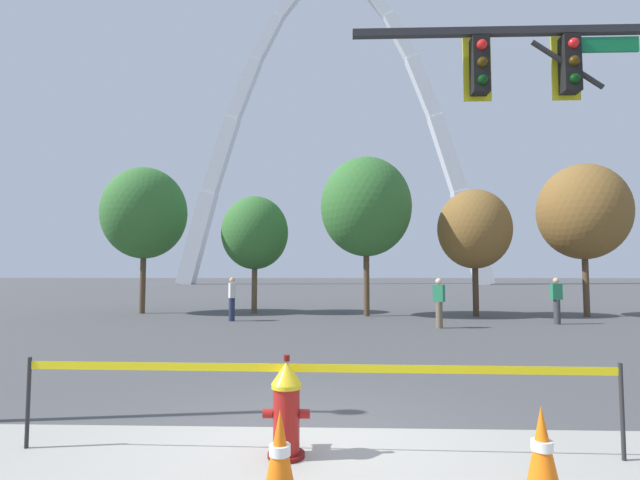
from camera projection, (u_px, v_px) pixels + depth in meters
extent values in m
plane|color=#474749|center=(311.00, 437.00, 5.13)|extent=(240.00, 240.00, 0.00)
cylinder|color=#5E0F0D|center=(286.00, 455.00, 4.56)|extent=(0.36, 0.36, 0.05)
cylinder|color=maroon|center=(286.00, 420.00, 4.58)|extent=(0.26, 0.26, 0.62)
cylinder|color=gold|center=(287.00, 386.00, 4.60)|extent=(0.30, 0.30, 0.04)
cone|color=gold|center=(287.00, 372.00, 4.61)|extent=(0.30, 0.30, 0.22)
cylinder|color=#5E0F0D|center=(287.00, 358.00, 4.62)|extent=(0.06, 0.06, 0.06)
cylinder|color=maroon|center=(268.00, 414.00, 4.59)|extent=(0.10, 0.09, 0.09)
cylinder|color=maroon|center=(305.00, 414.00, 4.58)|extent=(0.10, 0.09, 0.09)
cylinder|color=maroon|center=(288.00, 417.00, 4.78)|extent=(0.13, 0.14, 0.13)
cylinder|color=#5E0F0D|center=(289.00, 415.00, 4.86)|extent=(0.15, 0.03, 0.15)
cylinder|color=#232326|center=(28.00, 403.00, 4.81)|extent=(0.04, 0.04, 0.93)
cylinder|color=#232326|center=(622.00, 412.00, 4.50)|extent=(0.04, 0.04, 0.93)
cube|color=yellow|center=(315.00, 368.00, 4.69)|extent=(5.92, 0.12, 0.08)
cone|color=orange|center=(542.00, 450.00, 3.77)|extent=(0.28, 0.28, 0.70)
cylinder|color=white|center=(542.00, 445.00, 3.77)|extent=(0.17, 0.17, 0.08)
cone|color=orange|center=(280.00, 454.00, 3.67)|extent=(0.28, 0.28, 0.70)
cylinder|color=white|center=(280.00, 450.00, 3.67)|extent=(0.17, 0.17, 0.08)
cube|color=#232326|center=(504.00, 32.00, 7.40)|extent=(4.80, 0.12, 0.12)
cylinder|color=#232326|center=(567.00, 65.00, 7.33)|extent=(1.11, 0.08, 0.81)
cube|color=black|center=(570.00, 64.00, 7.33)|extent=(0.26, 0.24, 0.90)
cube|color=gold|center=(566.00, 68.00, 7.47)|extent=(0.44, 0.03, 1.04)
sphere|color=red|center=(574.00, 43.00, 7.22)|extent=(0.16, 0.16, 0.16)
sphere|color=#392706|center=(574.00, 61.00, 7.20)|extent=(0.16, 0.16, 0.16)
sphere|color=black|center=(575.00, 78.00, 7.19)|extent=(0.16, 0.16, 0.16)
cube|color=black|center=(480.00, 66.00, 7.38)|extent=(0.26, 0.24, 0.90)
cube|color=gold|center=(477.00, 70.00, 7.52)|extent=(0.44, 0.03, 1.04)
sphere|color=red|center=(482.00, 45.00, 7.27)|extent=(0.16, 0.16, 0.16)
sphere|color=#392706|center=(482.00, 62.00, 7.25)|extent=(0.16, 0.16, 0.16)
sphere|color=black|center=(483.00, 80.00, 7.23)|extent=(0.16, 0.16, 0.16)
cube|color=#0F6638|center=(609.00, 45.00, 7.31)|extent=(0.90, 0.04, 0.24)
cube|color=silver|center=(197.00, 239.00, 65.83)|extent=(5.33, 2.18, 13.40)
cube|color=silver|center=(221.00, 156.00, 66.51)|extent=(5.13, 1.99, 11.31)
cube|color=silver|center=(244.00, 90.00, 67.04)|extent=(4.91, 1.80, 9.24)
cube|color=silver|center=(267.00, 40.00, 67.43)|extent=(4.67, 1.60, 7.19)
cube|color=silver|center=(289.00, 4.00, 67.68)|extent=(4.38, 1.41, 5.18)
cube|color=silver|center=(377.00, 2.00, 67.26)|extent=(4.38, 1.41, 5.18)
cube|color=silver|center=(400.00, 38.00, 66.80)|extent=(4.67, 1.60, 7.19)
cube|color=silver|center=(423.00, 88.00, 66.20)|extent=(4.91, 1.80, 9.24)
cube|color=silver|center=(447.00, 155.00, 65.46)|extent=(5.13, 1.99, 11.31)
cube|color=silver|center=(472.00, 238.00, 64.57)|extent=(5.33, 2.18, 13.40)
cylinder|color=brown|center=(143.00, 282.00, 20.27)|extent=(0.24, 0.24, 2.73)
ellipsoid|color=#336B2D|center=(144.00, 213.00, 20.47)|extent=(3.63, 3.63, 4.00)
cylinder|color=brown|center=(254.00, 288.00, 20.42)|extent=(0.24, 0.24, 2.19)
ellipsoid|color=#336B2D|center=(255.00, 233.00, 20.58)|extent=(2.92, 2.92, 3.22)
cylinder|color=brown|center=(366.00, 282.00, 19.04)|extent=(0.24, 0.24, 2.79)
ellipsoid|color=#336B2D|center=(366.00, 207.00, 19.25)|extent=(3.72, 3.72, 4.10)
cylinder|color=#473323|center=(476.00, 289.00, 18.99)|extent=(0.24, 0.24, 2.22)
ellipsoid|color=brown|center=(474.00, 229.00, 19.15)|extent=(2.95, 2.95, 3.25)
cylinder|color=brown|center=(586.00, 283.00, 18.82)|extent=(0.24, 0.24, 2.65)
ellipsoid|color=brown|center=(583.00, 212.00, 19.02)|extent=(3.53, 3.53, 3.88)
cylinder|color=#232847|center=(232.00, 309.00, 17.10)|extent=(0.22, 0.22, 0.84)
cube|color=beige|center=(232.00, 290.00, 17.14)|extent=(0.33, 0.39, 0.54)
sphere|color=tan|center=(232.00, 280.00, 17.17)|extent=(0.20, 0.20, 0.20)
cylinder|color=brown|center=(439.00, 315.00, 14.97)|extent=(0.22, 0.22, 0.84)
cube|color=#23754C|center=(439.00, 293.00, 15.02)|extent=(0.39, 0.36, 0.54)
sphere|color=beige|center=(439.00, 281.00, 15.04)|extent=(0.20, 0.20, 0.20)
cylinder|color=#38383D|center=(557.00, 312.00, 16.08)|extent=(0.22, 0.22, 0.84)
cube|color=#23754C|center=(556.00, 292.00, 16.12)|extent=(0.35, 0.22, 0.54)
sphere|color=tan|center=(556.00, 281.00, 16.15)|extent=(0.20, 0.20, 0.20)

